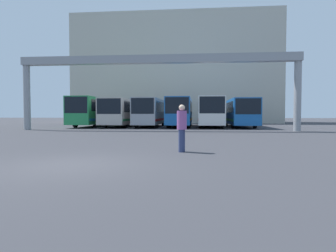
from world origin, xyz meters
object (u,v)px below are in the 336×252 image
(bus_slot_1, at_px, (124,111))
(pedestrian_near_left, at_px, (182,127))
(bus_slot_0, at_px, (95,110))
(bus_slot_5, at_px, (239,111))
(bus_slot_2, at_px, (151,111))
(bus_slot_4, at_px, (210,110))
(bus_slot_3, at_px, (180,111))

(bus_slot_1, height_order, pedestrian_near_left, bus_slot_1)
(bus_slot_0, xyz_separation_m, bus_slot_5, (16.58, 0.38, -0.14))
(bus_slot_2, relative_size, pedestrian_near_left, 5.75)
(bus_slot_1, xyz_separation_m, pedestrian_near_left, (7.99, -22.84, -0.81))
(bus_slot_4, relative_size, pedestrian_near_left, 6.38)
(bus_slot_4, bearing_deg, bus_slot_1, 179.12)
(bus_slot_1, distance_m, bus_slot_2, 3.39)
(pedestrian_near_left, bearing_deg, bus_slot_4, -169.77)
(bus_slot_2, relative_size, bus_slot_5, 0.86)
(bus_slot_1, bearing_deg, pedestrian_near_left, -70.73)
(bus_slot_3, distance_m, pedestrian_near_left, 22.57)
(bus_slot_2, bearing_deg, bus_slot_1, 167.68)
(bus_slot_0, bearing_deg, bus_slot_2, -3.80)
(bus_slot_0, distance_m, bus_slot_3, 9.95)
(bus_slot_5, xyz_separation_m, pedestrian_near_left, (-5.27, -22.94, -0.77))
(bus_slot_0, xyz_separation_m, bus_slot_1, (3.32, 0.28, -0.10))
(bus_slot_1, height_order, bus_slot_2, bus_slot_2)
(bus_slot_2, distance_m, bus_slot_3, 3.34)
(bus_slot_2, height_order, bus_slot_5, bus_slot_2)
(bus_slot_3, distance_m, bus_slot_5, 6.64)
(bus_slot_3, bearing_deg, bus_slot_0, 179.73)
(bus_slot_0, bearing_deg, bus_slot_5, 1.31)
(bus_slot_3, bearing_deg, bus_slot_2, -173.23)
(bus_slot_3, height_order, bus_slot_4, bus_slot_4)
(bus_slot_3, bearing_deg, bus_slot_1, 177.15)
(bus_slot_2, xyz_separation_m, bus_slot_4, (6.63, 0.57, 0.06))
(bus_slot_4, height_order, bus_slot_5, bus_slot_4)
(bus_slot_0, xyz_separation_m, bus_slot_2, (6.63, -0.44, -0.09))
(bus_slot_2, xyz_separation_m, pedestrian_near_left, (4.67, -22.12, -0.82))
(bus_slot_0, relative_size, bus_slot_4, 0.98)
(bus_slot_2, bearing_deg, bus_slot_0, 176.20)
(bus_slot_1, xyz_separation_m, bus_slot_4, (9.95, -0.15, 0.07))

